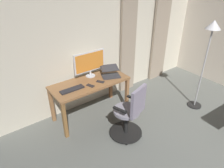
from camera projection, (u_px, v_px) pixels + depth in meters
name	position (u px, v px, depth m)	size (l,w,h in m)	color
back_room_partition	(107.00, 32.00, 4.02)	(5.06, 0.10, 2.84)	beige
curtain_left_panel	(161.00, 27.00, 4.78)	(0.48, 0.06, 2.63)	#A08E79
curtain_right_panel	(128.00, 34.00, 4.25)	(0.39, 0.06, 2.63)	#A08E79
desk	(90.00, 87.00, 3.72)	(1.42, 0.62, 0.73)	#8E613A
office_chair	(130.00, 114.00, 3.29)	(0.56, 0.56, 0.99)	black
computer_monitor	(90.00, 62.00, 3.73)	(0.64, 0.18, 0.49)	silver
computer_keyboard	(72.00, 89.00, 3.41)	(0.42, 0.12, 0.02)	#232328
laptop	(110.00, 73.00, 3.85)	(0.43, 0.44, 0.16)	#333338
cell_phone_by_monitor	(90.00, 86.00, 3.54)	(0.07, 0.14, 0.01)	#232328
cell_phone_face_up	(100.00, 82.00, 3.66)	(0.07, 0.14, 0.01)	#232328
floor_lamp	(209.00, 43.00, 3.61)	(0.28, 0.28, 1.76)	black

